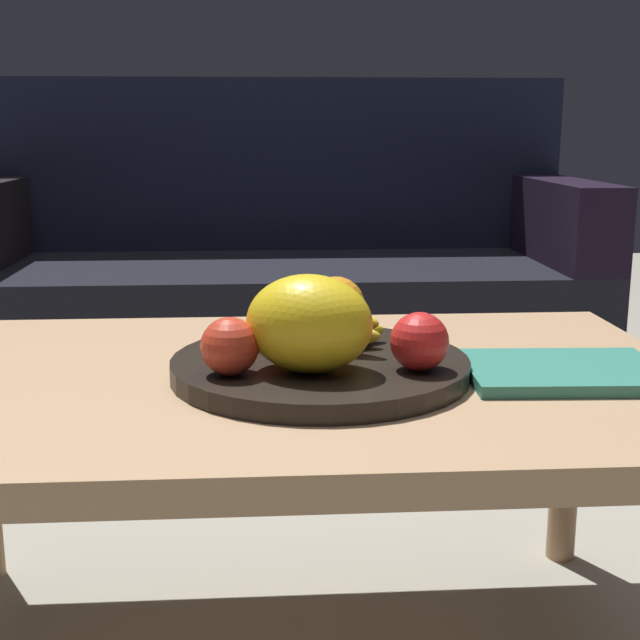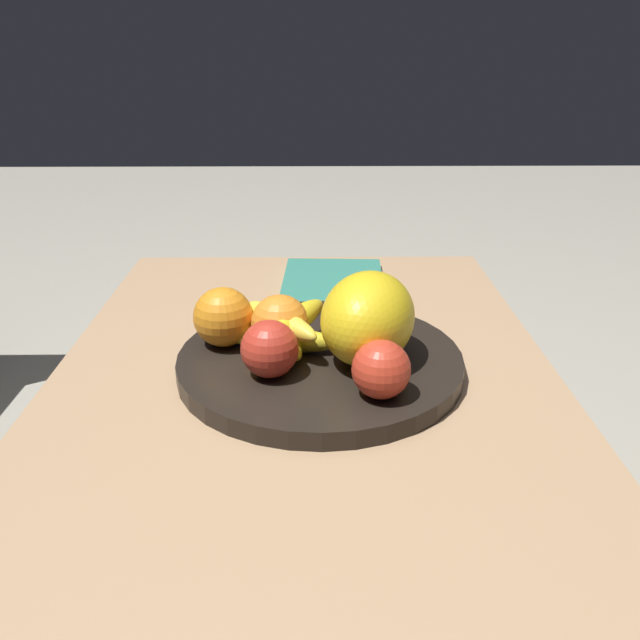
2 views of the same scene
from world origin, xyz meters
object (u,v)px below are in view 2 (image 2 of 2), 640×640
at_px(melon_large_front, 368,318).
at_px(apple_right, 270,349).
at_px(magazine, 333,285).
at_px(coffee_table, 305,418).
at_px(orange_front, 223,317).
at_px(banana_bunch, 285,331).
at_px(orange_left, 280,323).
at_px(apple_left, 381,369).
at_px(apple_front, 363,297).
at_px(fruit_bowl, 320,362).

distance_m(melon_large_front, apple_right, 0.13).
relative_size(melon_large_front, magazine, 0.62).
height_order(coffee_table, apple_right, apple_right).
distance_m(melon_large_front, magazine, 0.34).
xyz_separation_m(orange_front, banana_bunch, (-0.02, -0.08, -0.01)).
bearing_deg(orange_left, apple_left, -135.48).
bearing_deg(orange_front, apple_right, -142.90).
xyz_separation_m(melon_large_front, apple_left, (-0.10, -0.01, -0.02)).
xyz_separation_m(apple_left, magazine, (0.43, 0.04, -0.05)).
relative_size(orange_left, magazine, 0.32).
relative_size(apple_right, banana_bunch, 0.44).
relative_size(orange_front, magazine, 0.33).
bearing_deg(melon_large_front, apple_left, -174.71).
bearing_deg(apple_right, banana_bunch, -12.52).
bearing_deg(melon_large_front, apple_right, 108.34).
bearing_deg(orange_front, melon_large_front, -104.23).
height_order(apple_right, banana_bunch, apple_right).
relative_size(coffee_table, orange_front, 13.20).
bearing_deg(melon_large_front, coffee_table, 109.69).
bearing_deg(coffee_table, apple_front, -27.83).
distance_m(coffee_table, apple_right, 0.12).
height_order(orange_front, orange_left, orange_front).
height_order(orange_left, magazine, orange_left).
height_order(melon_large_front, magazine, melon_large_front).
xyz_separation_m(orange_left, apple_front, (0.10, -0.12, -0.00)).
bearing_deg(apple_right, apple_front, -36.37).
relative_size(coffee_table, magazine, 4.36).
xyz_separation_m(melon_large_front, banana_bunch, (0.03, 0.11, -0.03)).
bearing_deg(coffee_table, melon_large_front, -70.31).
xyz_separation_m(apple_front, apple_right, (-0.18, 0.13, 0.00)).
bearing_deg(banana_bunch, orange_front, 77.27).
bearing_deg(orange_front, apple_left, -125.49).
bearing_deg(orange_front, apple_front, -66.79).
relative_size(melon_large_front, apple_right, 2.12).
distance_m(fruit_bowl, apple_left, 0.14).
bearing_deg(fruit_bowl, apple_left, -147.95).
relative_size(apple_front, magazine, 0.29).
xyz_separation_m(apple_front, magazine, (0.20, 0.04, -0.05)).
bearing_deg(melon_large_front, orange_front, 75.77).
xyz_separation_m(orange_front, orange_left, (-0.02, -0.08, -0.00)).
xyz_separation_m(orange_front, apple_left, (-0.15, -0.20, -0.01)).
distance_m(orange_left, apple_right, 0.07).
distance_m(apple_front, magazine, 0.21).
relative_size(apple_front, apple_left, 1.02).
distance_m(coffee_table, melon_large_front, 0.16).
distance_m(apple_front, apple_right, 0.22).
distance_m(coffee_table, banana_bunch, 0.12).
distance_m(orange_front, banana_bunch, 0.09).
distance_m(orange_front, orange_left, 0.08).
height_order(coffee_table, banana_bunch, banana_bunch).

